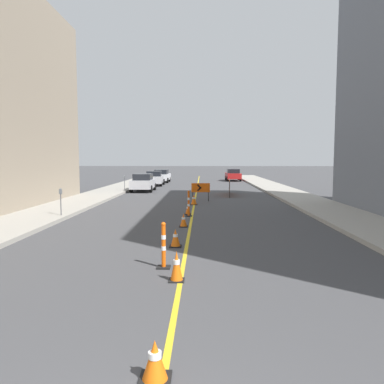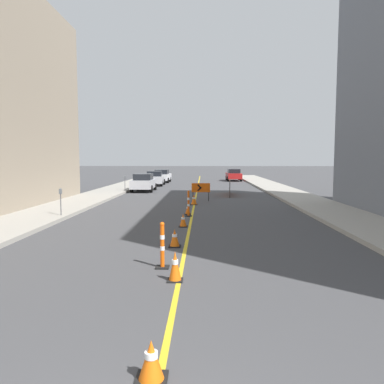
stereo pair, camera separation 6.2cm
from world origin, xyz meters
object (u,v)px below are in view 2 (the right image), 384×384
(delineator_post_rear, at_px, (189,205))
(parked_car_curb_mid, at_px, (155,178))
(traffic_cone_fourth, at_px, (183,220))
(parking_meter_near_curb, at_px, (61,196))
(delineator_post_front, at_px, (162,248))
(arrow_barricade_primary, at_px, (201,188))
(parked_car_curb_near, at_px, (144,182))
(traffic_cone_third, at_px, (175,238))
(parked_car_curb_far, at_px, (162,176))
(parking_meter_far_curb, at_px, (125,180))
(traffic_cone_nearest, at_px, (151,361))
(traffic_cone_fifth, at_px, (188,209))
(traffic_cone_second, at_px, (175,266))
(traffic_cone_farthest, at_px, (194,200))
(parked_car_opposite_side, at_px, (234,175))

(delineator_post_rear, relative_size, parked_car_curb_mid, 0.30)
(traffic_cone_fourth, height_order, parking_meter_near_curb, parking_meter_near_curb)
(delineator_post_front, distance_m, arrow_barricade_primary, 16.07)
(parked_car_curb_near, relative_size, parking_meter_near_curb, 3.26)
(arrow_barricade_primary, height_order, parked_car_curb_near, parked_car_curb_near)
(traffic_cone_third, height_order, parked_car_curb_mid, parked_car_curb_mid)
(parked_car_curb_far, relative_size, parking_meter_near_curb, 3.31)
(delineator_post_front, bearing_deg, parking_meter_far_curb, 104.26)
(traffic_cone_nearest, height_order, parked_car_curb_far, parked_car_curb_far)
(parked_car_curb_mid, bearing_deg, traffic_cone_fifth, -80.77)
(delineator_post_front, bearing_deg, traffic_cone_fifth, 88.38)
(traffic_cone_second, height_order, parking_meter_near_curb, parking_meter_near_curb)
(traffic_cone_farthest, bearing_deg, parked_car_opposite_side, 79.94)
(parked_car_curb_far, height_order, parked_car_opposite_side, same)
(traffic_cone_second, relative_size, traffic_cone_farthest, 1.10)
(delineator_post_front, distance_m, parking_meter_far_curb, 23.77)
(traffic_cone_fifth, height_order, parking_meter_far_curb, parking_meter_far_curb)
(traffic_cone_nearest, relative_size, delineator_post_rear, 0.42)
(parked_car_curb_far, bearing_deg, parking_meter_far_curb, -95.56)
(parked_car_curb_mid, relative_size, parking_meter_near_curb, 3.32)
(parked_car_curb_far, bearing_deg, delineator_post_rear, -78.66)
(traffic_cone_second, bearing_deg, parked_car_curb_far, 96.77)
(parked_car_curb_mid, bearing_deg, traffic_cone_second, -84.49)
(traffic_cone_fourth, relative_size, parked_car_curb_mid, 0.13)
(delineator_post_rear, bearing_deg, traffic_cone_fifth, 95.41)
(traffic_cone_second, distance_m, traffic_cone_fourth, 7.17)
(traffic_cone_fourth, distance_m, parked_car_curb_far, 30.56)
(arrow_barricade_primary, xyz_separation_m, parking_meter_far_curb, (-6.77, 6.99, 0.21))
(delineator_post_front, xyz_separation_m, parking_meter_far_curb, (-5.85, 23.03, 0.54))
(arrow_barricade_primary, bearing_deg, parked_car_curb_mid, 105.81)
(traffic_cone_second, height_order, parked_car_curb_mid, parked_car_curb_mid)
(delineator_post_front, bearing_deg, traffic_cone_fourth, 87.88)
(parking_meter_far_curb, bearing_deg, traffic_cone_third, -73.77)
(traffic_cone_second, height_order, parked_car_opposite_side, parked_car_opposite_side)
(parked_car_curb_mid, bearing_deg, parking_meter_near_curb, -96.87)
(traffic_cone_farthest, relative_size, parked_car_curb_near, 0.15)
(traffic_cone_fifth, distance_m, parking_meter_near_curb, 6.41)
(traffic_cone_second, relative_size, traffic_cone_fourth, 1.26)
(parked_car_opposite_side, bearing_deg, parking_meter_far_curb, -124.25)
(traffic_cone_fifth, xyz_separation_m, parked_car_curb_mid, (-4.48, 21.14, 0.53))
(arrow_barricade_primary, bearing_deg, parked_car_curb_near, 121.27)
(parked_car_curb_far, bearing_deg, parked_car_curb_near, -88.88)
(traffic_cone_fifth, relative_size, arrow_barricade_primary, 0.43)
(arrow_barricade_primary, bearing_deg, traffic_cone_second, -94.86)
(parked_car_curb_near, bearing_deg, parked_car_curb_far, 88.89)
(traffic_cone_fourth, height_order, traffic_cone_farthest, traffic_cone_farthest)
(traffic_cone_third, distance_m, traffic_cone_fourth, 3.67)
(delineator_post_front, relative_size, arrow_barricade_primary, 0.97)
(arrow_barricade_primary, height_order, parked_car_curb_far, parked_car_curb_far)
(traffic_cone_nearest, height_order, parking_meter_near_curb, parking_meter_near_curb)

